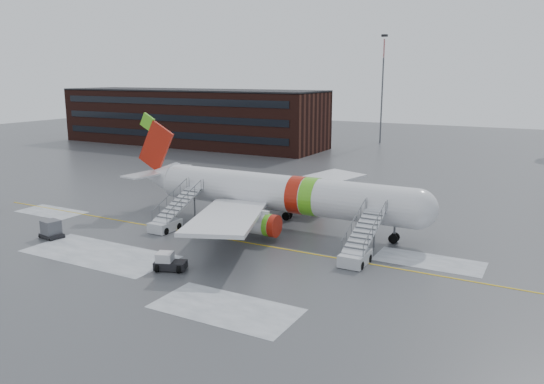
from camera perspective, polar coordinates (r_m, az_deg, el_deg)
The scene contains 8 objects.
ground at distance 52.91m, azimuth -5.67°, elevation -4.54°, with size 260.00×260.00×0.00m, color #494C4F.
airliner at distance 55.21m, azimuth 0.13°, elevation -0.09°, with size 35.03×32.97×11.18m.
airstair_fwd at distance 45.48m, azimuth 9.27°, elevation -6.11°, with size 2.05×7.70×3.48m.
airstair_aft at distance 55.15m, azimuth -10.95°, elevation -2.86°, with size 2.05×7.70×3.48m.
pushback_tug at distance 44.00m, azimuth -11.07°, elevation -7.43°, with size 2.83×2.51×1.43m.
uld_container at distance 55.59m, azimuth -22.66°, elevation -3.76°, with size 2.36×1.89×1.74m.
terminal_building at distance 121.91m, azimuth -8.77°, elevation 8.00°, with size 62.00×16.11×12.30m.
light_mast_far_n at distance 125.20m, azimuth 11.81°, elevation 11.50°, with size 1.20×1.20×24.25m.
Camera 1 is at (28.67, -41.70, 15.45)m, focal length 35.00 mm.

